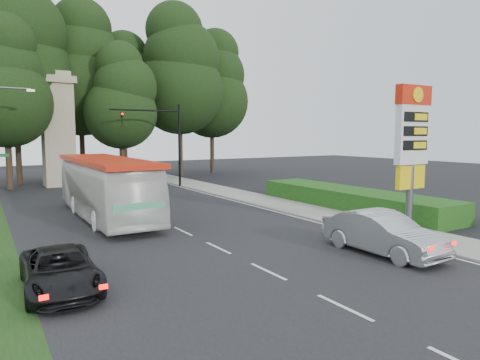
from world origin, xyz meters
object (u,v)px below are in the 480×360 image
gas_station_pylon (412,138)px  suv_charcoal (60,270)px  sedan_silver (382,233)px  transit_bus (106,188)px  monument (58,129)px  traffic_signal_mast (165,134)px

gas_station_pylon → suv_charcoal: (-15.40, 0.34, -3.84)m
sedan_silver → suv_charcoal: size_ratio=1.13×
transit_bus → monument: bearing=89.7°
traffic_signal_mast → suv_charcoal: traffic_signal_mast is taller
sedan_silver → suv_charcoal: (-11.23, 2.31, -0.21)m
monument → suv_charcoal: (-4.20, -27.66, -4.49)m
traffic_signal_mast → monument: bearing=142.0°
transit_bus → sedan_silver: 14.74m
transit_bus → gas_station_pylon: bearing=-43.1°
transit_bus → suv_charcoal: 11.28m
monument → transit_bus: monument is taller
gas_station_pylon → suv_charcoal: gas_station_pylon is taller
traffic_signal_mast → monument: size_ratio=0.72×
sedan_silver → suv_charcoal: sedan_silver is taller
traffic_signal_mast → sedan_silver: traffic_signal_mast is taller
gas_station_pylon → transit_bus: gas_station_pylon is taller
gas_station_pylon → transit_bus: bearing=136.5°
monument → sedan_silver: monument is taller
transit_bus → sedan_silver: (7.25, -12.81, -0.84)m
transit_bus → traffic_signal_mast: bearing=55.1°
transit_bus → suv_charcoal: transit_bus is taller
traffic_signal_mast → transit_bus: traffic_signal_mast is taller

